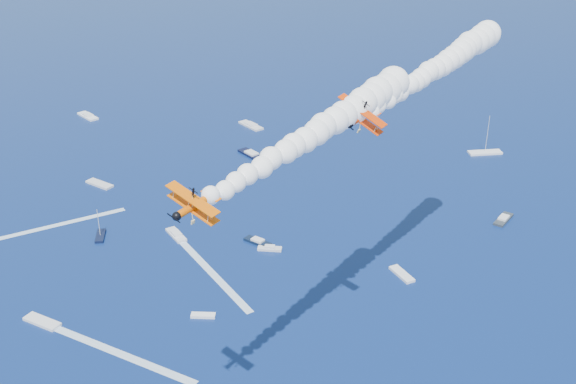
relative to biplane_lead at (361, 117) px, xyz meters
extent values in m
cube|color=silver|center=(-28.69, 68.34, -57.20)|extent=(5.48, 9.14, 0.70)
cube|color=silver|center=(-61.87, 35.39, -57.20)|extent=(8.93, 8.37, 0.70)
cube|color=silver|center=(-4.75, 55.17, -57.20)|extent=(6.82, 4.11, 0.70)
cube|color=silver|center=(-49.79, 106.68, -57.20)|extent=(8.98, 9.48, 0.70)
cube|color=black|center=(-49.24, 72.48, -57.20)|extent=(3.07, 7.41, 0.70)
cube|color=#2C333B|center=(64.69, 56.02, -57.20)|extent=(8.62, 8.07, 0.70)
cube|color=black|center=(1.93, 119.18, -57.20)|extent=(8.52, 12.34, 0.70)
cube|color=white|center=(-25.77, 29.45, -57.20)|extent=(5.93, 3.26, 0.70)
cube|color=white|center=(-54.99, 171.92, -57.20)|extent=(8.74, 11.85, 0.70)
cube|color=silver|center=(6.74, 146.95, -57.20)|extent=(8.43, 12.28, 0.70)
cube|color=white|center=(25.35, 35.45, -57.20)|extent=(4.38, 8.48, 0.70)
cube|color=black|center=(-7.21, 59.45, -57.20)|extent=(7.28, 7.86, 0.70)
cube|color=white|center=(82.57, 102.36, -57.20)|extent=(12.06, 4.88, 0.70)
cube|color=white|center=(-21.07, 46.27, -57.52)|extent=(14.29, 36.57, 0.04)
cube|color=white|center=(-44.15, 19.74, -57.52)|extent=(29.81, 26.65, 0.04)
cube|color=white|center=(-60.66, 82.49, -57.52)|extent=(36.99, 12.75, 0.04)
camera|label=1|loc=(-36.41, -103.81, 40.47)|focal=43.76mm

